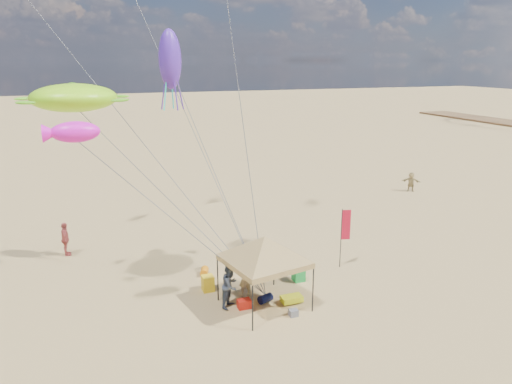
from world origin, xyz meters
The scene contains 19 objects.
ground centered at (0.00, 0.00, 0.00)m, with size 280.00×280.00×0.00m, color tan.
canopy_tent centered at (-0.86, -0.27, 2.95)m, with size 5.64×5.64×3.54m.
feather_flag centered at (4.23, 2.03, 2.01)m, with size 0.45×0.14×3.01m.
cooler_red centered at (-1.71, -0.18, 0.19)m, with size 0.54×0.38×0.38m, color red.
cooler_blue centered at (1.76, 2.82, 0.19)m, with size 0.54×0.38×0.38m, color #124292.
bag_navy centered at (-0.71, -0.03, 0.18)m, with size 0.36×0.36×0.60m, color black.
bag_orange centered at (-2.43, 3.51, 0.18)m, with size 0.36×0.36×0.60m, color orange.
chair_green centered at (1.50, 1.39, 0.35)m, with size 0.50×0.50×0.70m, color #1A8F36.
chair_yellow centered at (-2.69, 1.88, 0.35)m, with size 0.50×0.50×0.70m, color yellow.
crate_grey centered at (-0.07, -1.47, 0.14)m, with size 0.34×0.30×0.28m, color slate.
beach_cart centered at (0.30, -0.47, 0.20)m, with size 0.90×0.50×0.24m, color #CFD617.
person_near_a centered at (-1.32, 0.78, 0.85)m, with size 0.62×0.41×1.70m, color tan.
person_near_b centered at (-2.18, 0.17, 0.93)m, with size 0.91×0.71×1.86m, color #3C4652.
person_near_c centered at (0.21, 3.12, 0.77)m, with size 0.99×0.57×1.54m, color silver.
person_far_a centered at (-8.59, 8.40, 0.89)m, with size 1.05×0.44×1.79m, color #B54B45.
person_far_c centered at (16.56, 12.81, 0.76)m, with size 1.42×0.45×1.53m, color tan.
turtle_kite centered at (-7.52, 3.33, 8.46)m, with size 3.32×2.66×1.11m, color #99FA15.
fish_kite centered at (-7.58, 0.68, 7.48)m, with size 1.67×0.83×0.74m, color #FF15D6.
squid_kite centered at (-3.45, 4.43, 9.93)m, with size 0.98×0.98×2.55m, color #5628BC.
Camera 1 is at (-7.56, -17.26, 9.88)m, focal length 34.01 mm.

